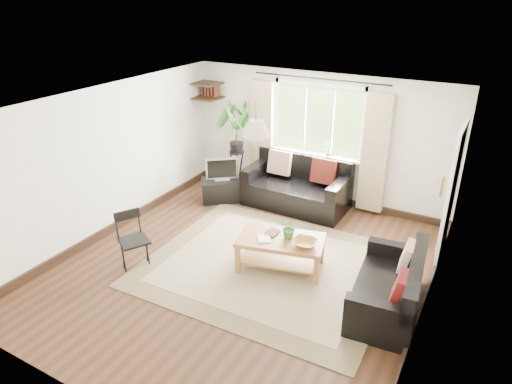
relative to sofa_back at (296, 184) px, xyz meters
The scene contains 24 objects.
floor 2.27m from the sofa_back, 85.64° to the right, with size 5.50×5.50×0.00m, color black.
ceiling 2.97m from the sofa_back, 85.64° to the right, with size 5.50×5.50×0.00m, color white.
wall_back 0.94m from the sofa_back, 72.20° to the left, with size 5.00×0.02×2.40m, color silver.
wall_front 5.03m from the sofa_back, 88.05° to the right, with size 5.00×0.02×2.40m, color silver.
wall_left 3.31m from the sofa_back, 136.36° to the right, with size 0.02×5.50×2.40m, color silver.
wall_right 3.56m from the sofa_back, 39.78° to the right, with size 0.02×5.50×2.40m, color silver.
rug 2.12m from the sofa_back, 76.28° to the right, with size 3.45×2.96×0.02m, color beige.
window 1.22m from the sofa_back, 70.85° to the left, with size 2.50×0.16×2.16m, color white, non-canonical shape.
door 2.75m from the sofa_back, 11.20° to the right, with size 0.06×0.96×2.06m, color silver.
corner_shelf 2.55m from the sofa_back, behind, with size 0.50×0.50×0.34m, color black, non-canonical shape.
pendant_lamp 2.44m from the sofa_back, 84.69° to the right, with size 0.36×0.36×0.54m, color beige, non-canonical shape.
wall_sconce 3.48m from the sofa_back, 36.49° to the right, with size 0.12×0.12×0.28m, color beige, non-canonical shape.
sofa_back is the anchor object (origin of this frame).
sofa_right 3.08m from the sofa_back, 43.74° to the right, with size 0.77×1.54×0.72m, color black, non-canonical shape.
coffee_table 2.09m from the sofa_back, 71.58° to the right, with size 1.22×0.66×0.50m, color brown, non-canonical shape.
table_plant 2.05m from the sofa_back, 68.36° to the right, with size 0.27×0.23×0.30m, color #316F2C.
bowl 2.25m from the sofa_back, 62.78° to the right, with size 0.34×0.34×0.08m, color #A17837.
book_a 2.19m from the sofa_back, 79.90° to the right, with size 0.17×0.24×0.02m, color white.
book_b 1.95m from the sofa_back, 78.42° to the right, with size 0.18×0.24×0.02m, color brown.
tv_stand 1.42m from the sofa_back, 161.97° to the right, with size 0.78×0.44×0.42m, color black.
tv 1.42m from the sofa_back, 161.97° to the right, with size 0.60×0.20×0.46m, color #A5A5AA, non-canonical shape.
palm_stand 1.42m from the sofa_back, behind, with size 0.68×0.68×1.75m, color black, non-canonical shape.
folding_chair 3.20m from the sofa_back, 112.07° to the right, with size 0.43×0.43×0.83m, color black, non-canonical shape.
sill_plant 0.86m from the sofa_back, 44.17° to the left, with size 0.14×0.10×0.27m, color #2D6023.
Camera 1 is at (2.90, -4.82, 3.77)m, focal length 32.00 mm.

